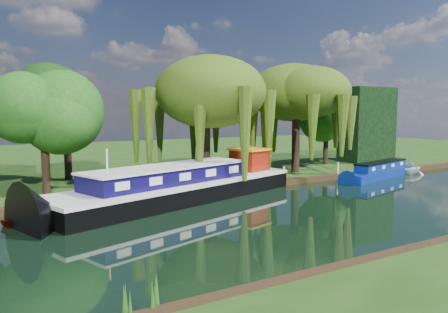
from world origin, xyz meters
TOP-DOWN VIEW (x-y plane):
  - ground at (0.00, 0.00)m, footprint 120.00×120.00m
  - far_bank at (0.00, 34.00)m, footprint 120.00×52.00m
  - dutch_barge at (-6.68, 6.94)m, footprint 19.07×9.51m
  - narrowboat at (12.86, 6.98)m, footprint 10.70×4.28m
  - red_dinghy at (-15.94, 5.71)m, footprint 3.73×3.14m
  - white_cruiser at (17.18, 6.93)m, footprint 2.59×2.24m
  - willow_left at (-2.53, 11.36)m, footprint 7.73×7.73m
  - willow_right at (6.50, 11.15)m, footprint 7.24×7.24m
  - tree_far_left at (-14.39, 11.71)m, footprint 4.90×4.90m
  - tree_far_mid at (-11.86, 17.27)m, footprint 5.07×5.07m
  - tree_far_right at (13.18, 14.26)m, footprint 4.29×4.29m
  - conifer_hedge at (19.00, 14.00)m, footprint 6.00×3.00m
  - lamppost at (0.50, 10.50)m, footprint 0.36×0.36m
  - mooring_posts at (-0.50, 8.40)m, footprint 19.16×0.16m

SIDE VIEW (x-z plane):
  - ground at x=0.00m, z-range 0.00..0.00m
  - red_dinghy at x=-15.94m, z-range -0.33..0.33m
  - white_cruiser at x=17.18m, z-range -0.67..0.67m
  - far_bank at x=0.00m, z-range 0.00..0.45m
  - narrowboat at x=12.86m, z-range -0.22..1.32m
  - mooring_posts at x=-0.50m, z-range 0.45..1.45m
  - dutch_barge at x=-6.68m, z-range -0.99..2.94m
  - lamppost at x=0.50m, z-range 1.14..3.70m
  - conifer_hedge at x=19.00m, z-range 0.45..8.45m
  - tree_far_right at x=13.18m, z-range 1.78..8.80m
  - tree_far_left at x=-14.39m, z-range 1.91..9.80m
  - tree_far_mid at x=-11.86m, z-range 2.03..10.33m
  - willow_right at x=6.50m, z-range 2.47..11.29m
  - willow_left at x=-2.53m, z-range 2.55..11.81m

